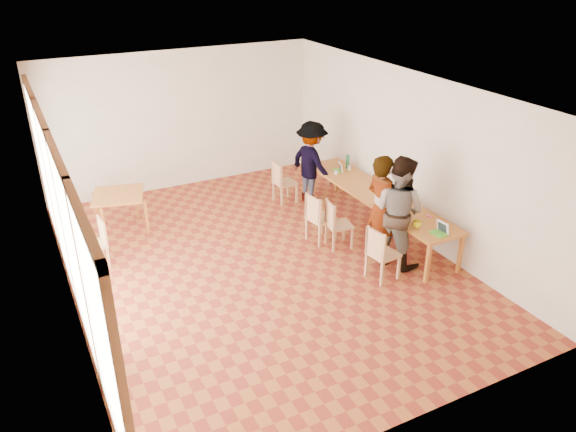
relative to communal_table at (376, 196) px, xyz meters
name	(u,v)px	position (x,y,z in m)	size (l,w,h in m)	color
ground	(259,264)	(-2.50, -0.17, -0.70)	(8.00, 8.00, 0.00)	#A15126
wall_back	(181,120)	(-2.50, 3.83, 0.80)	(6.00, 0.10, 3.00)	#F0E3CF
wall_front	(417,315)	(-2.50, -4.17, 0.80)	(6.00, 0.10, 3.00)	#F0E3CF
wall_right	(407,154)	(0.50, -0.17, 0.80)	(0.10, 8.00, 3.00)	#F0E3CF
window_wall	(62,220)	(-5.46, -0.17, 0.80)	(0.10, 8.00, 3.00)	white
ceiling	(255,88)	(-2.50, -0.17, 2.32)	(6.00, 8.00, 0.04)	white
communal_table	(376,196)	(0.00, 0.00, 0.00)	(0.80, 4.00, 0.75)	#B77028
side_table	(119,198)	(-4.30, 2.18, -0.03)	(0.90, 0.90, 0.75)	#B77028
chair_near	(379,249)	(-0.98, -1.50, -0.14)	(0.48, 0.48, 0.49)	tan
chair_mid	(335,220)	(-1.05, -0.24, -0.16)	(0.47, 0.47, 0.47)	tan
chair_far	(317,214)	(-1.23, 0.07, -0.13)	(0.50, 0.50, 0.50)	tan
chair_empty	(281,178)	(-1.02, 1.94, -0.15)	(0.44, 0.44, 0.48)	tan
chair_spare	(98,238)	(-4.91, 1.01, -0.18)	(0.43, 0.43, 0.46)	tan
person_near	(381,210)	(-0.60, -0.97, 0.25)	(0.70, 0.46, 1.91)	gray
person_mid	(398,211)	(-0.39, -1.15, 0.26)	(0.93, 0.73, 1.92)	gray
person_far	(312,163)	(-0.44, 1.70, 0.17)	(1.13, 0.65, 1.74)	gray
laptop_near	(440,230)	(-0.02, -1.80, 0.10)	(0.24, 0.27, 0.21)	#51B929
laptop_mid	(394,204)	(-0.06, -0.62, 0.10)	(0.26, 0.28, 0.21)	#51B929
laptop_far	(339,169)	(-0.02, 1.30, 0.10)	(0.23, 0.25, 0.18)	#51B929
yellow_mug	(417,224)	(-0.21, -1.44, 0.10)	(0.14, 0.14, 0.11)	yellow
green_bottle	(348,162)	(0.23, 1.36, 0.19)	(0.07, 0.07, 0.28)	#1C6438
clear_glass	(349,168)	(0.22, 1.27, 0.09)	(0.07, 0.07, 0.09)	silver
condiment_cup	(336,172)	(-0.14, 1.20, 0.08)	(0.08, 0.08, 0.06)	white
pink_phone	(429,216)	(0.22, -1.22, 0.05)	(0.05, 0.10, 0.01)	#F8468A
black_pouch	(380,186)	(0.22, 0.20, 0.09)	(0.16, 0.26, 0.09)	black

